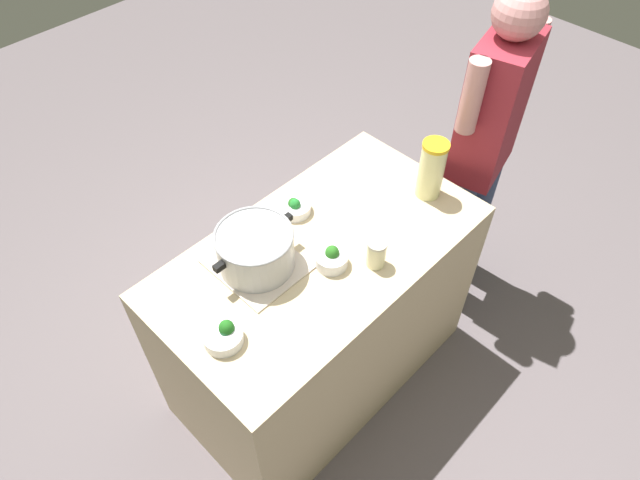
{
  "coord_description": "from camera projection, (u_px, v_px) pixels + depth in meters",
  "views": [
    {
      "loc": [
        -0.99,
        -0.96,
        2.5
      ],
      "look_at": [
        0.0,
        0.0,
        0.94
      ],
      "focal_mm": 31.96,
      "sensor_mm": 36.0,
      "label": 1
    }
  ],
  "objects": [
    {
      "name": "mason_jar",
      "position": [
        376.0,
        253.0,
        2.03
      ],
      "size": [
        0.07,
        0.07,
        0.12
      ],
      "color": "beige",
      "rests_on": "counter_slab"
    },
    {
      "name": "lemonade_pitcher",
      "position": [
        432.0,
        169.0,
        2.22
      ],
      "size": [
        0.1,
        0.1,
        0.25
      ],
      "color": "beige",
      "rests_on": "counter_slab"
    },
    {
      "name": "broccoli_bowl_back",
      "position": [
        224.0,
        335.0,
        1.84
      ],
      "size": [
        0.13,
        0.13,
        0.08
      ],
      "color": "silver",
      "rests_on": "counter_slab"
    },
    {
      "name": "broccoli_bowl_center",
      "position": [
        294.0,
        207.0,
        2.23
      ],
      "size": [
        0.13,
        0.13,
        0.07
      ],
      "color": "silver",
      "rests_on": "counter_slab"
    },
    {
      "name": "ground_plane",
      "position": [
        320.0,
        368.0,
        2.79
      ],
      "size": [
        8.0,
        8.0,
        0.0
      ],
      "primitive_type": "plane",
      "color": "#655B5F"
    },
    {
      "name": "counter_slab",
      "position": [
        320.0,
        316.0,
        2.45
      ],
      "size": [
        1.29,
        0.7,
        0.89
      ],
      "primitive_type": "cube",
      "color": "#CEB78E",
      "rests_on": "ground_plane"
    },
    {
      "name": "broccoli_bowl_front",
      "position": [
        332.0,
        258.0,
        2.05
      ],
      "size": [
        0.12,
        0.12,
        0.09
      ],
      "color": "silver",
      "rests_on": "counter_slab"
    },
    {
      "name": "cooking_pot",
      "position": [
        255.0,
        249.0,
        2.0
      ],
      "size": [
        0.35,
        0.28,
        0.16
      ],
      "color": "#B7B7BC",
      "rests_on": "dish_cloth"
    },
    {
      "name": "person_cook",
      "position": [
        482.0,
        150.0,
        2.5
      ],
      "size": [
        0.5,
        0.27,
        1.62
      ],
      "color": "#364469",
      "rests_on": "ground_plane"
    },
    {
      "name": "dish_cloth",
      "position": [
        257.0,
        264.0,
        2.06
      ],
      "size": [
        0.28,
        0.33,
        0.01
      ],
      "primitive_type": "cube",
      "color": "beige",
      "rests_on": "counter_slab"
    }
  ]
}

